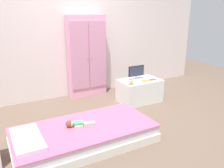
{
  "coord_description": "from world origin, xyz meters",
  "views": [
    {
      "loc": [
        -1.51,
        -2.89,
        1.68
      ],
      "look_at": [
        0.25,
        0.3,
        0.54
      ],
      "focal_mm": 37.22,
      "sensor_mm": 36.0,
      "label": 1
    }
  ],
  "objects_px": {
    "bed": "(85,135)",
    "tv_stand": "(139,91)",
    "wardrobe": "(87,56)",
    "rocking_horse_toy": "(132,81)",
    "book_red": "(153,80)",
    "tv_monitor": "(136,71)",
    "doll": "(75,124)",
    "book_orange": "(146,81)"
  },
  "relations": [
    {
      "from": "bed",
      "to": "book_red",
      "type": "xyz_separation_m",
      "value": [
        1.73,
        0.78,
        0.32
      ]
    },
    {
      "from": "tv_stand",
      "to": "rocking_horse_toy",
      "type": "height_order",
      "value": "rocking_horse_toy"
    },
    {
      "from": "doll",
      "to": "book_orange",
      "type": "xyz_separation_m",
      "value": [
        1.68,
        0.72,
        0.16
      ]
    },
    {
      "from": "wardrobe",
      "to": "rocking_horse_toy",
      "type": "relative_size",
      "value": 13.21
    },
    {
      "from": "rocking_horse_toy",
      "to": "doll",
      "type": "bearing_deg",
      "value": -153.23
    },
    {
      "from": "doll",
      "to": "wardrobe",
      "type": "height_order",
      "value": "wardrobe"
    },
    {
      "from": "bed",
      "to": "tv_stand",
      "type": "relative_size",
      "value": 2.32
    },
    {
      "from": "book_orange",
      "to": "book_red",
      "type": "xyz_separation_m",
      "value": [
        0.16,
        0.0,
        -0.0
      ]
    },
    {
      "from": "doll",
      "to": "rocking_horse_toy",
      "type": "xyz_separation_m",
      "value": [
        1.31,
        0.66,
        0.21
      ]
    },
    {
      "from": "bed",
      "to": "book_red",
      "type": "distance_m",
      "value": 1.93
    },
    {
      "from": "tv_stand",
      "to": "book_orange",
      "type": "relative_size",
      "value": 5.42
    },
    {
      "from": "doll",
      "to": "tv_stand",
      "type": "relative_size",
      "value": 0.49
    },
    {
      "from": "bed",
      "to": "tv_monitor",
      "type": "xyz_separation_m",
      "value": [
        1.49,
        0.98,
        0.47
      ]
    },
    {
      "from": "doll",
      "to": "rocking_horse_toy",
      "type": "height_order",
      "value": "rocking_horse_toy"
    },
    {
      "from": "tv_stand",
      "to": "tv_monitor",
      "type": "relative_size",
      "value": 2.33
    },
    {
      "from": "tv_stand",
      "to": "wardrobe",
      "type": "bearing_deg",
      "value": 130.69
    },
    {
      "from": "book_orange",
      "to": "tv_stand",
      "type": "bearing_deg",
      "value": 117.65
    },
    {
      "from": "bed",
      "to": "tv_monitor",
      "type": "height_order",
      "value": "tv_monitor"
    },
    {
      "from": "bed",
      "to": "tv_monitor",
      "type": "bearing_deg",
      "value": 33.43
    },
    {
      "from": "bed",
      "to": "book_red",
      "type": "relative_size",
      "value": 14.51
    },
    {
      "from": "tv_monitor",
      "to": "book_orange",
      "type": "distance_m",
      "value": 0.26
    },
    {
      "from": "book_red",
      "to": "tv_monitor",
      "type": "bearing_deg",
      "value": 141.12
    },
    {
      "from": "bed",
      "to": "book_orange",
      "type": "height_order",
      "value": "book_orange"
    },
    {
      "from": "bed",
      "to": "tv_monitor",
      "type": "relative_size",
      "value": 5.42
    },
    {
      "from": "wardrobe",
      "to": "tv_stand",
      "type": "bearing_deg",
      "value": -49.31
    },
    {
      "from": "rocking_horse_toy",
      "to": "book_orange",
      "type": "bearing_deg",
      "value": 8.88
    },
    {
      "from": "bed",
      "to": "rocking_horse_toy",
      "type": "height_order",
      "value": "rocking_horse_toy"
    },
    {
      "from": "doll",
      "to": "book_orange",
      "type": "relative_size",
      "value": 2.68
    },
    {
      "from": "rocking_horse_toy",
      "to": "bed",
      "type": "bearing_deg",
      "value": -149.06
    },
    {
      "from": "wardrobe",
      "to": "tv_stand",
      "type": "distance_m",
      "value": 1.26
    },
    {
      "from": "tv_stand",
      "to": "book_red",
      "type": "distance_m",
      "value": 0.33
    },
    {
      "from": "tv_monitor",
      "to": "book_orange",
      "type": "bearing_deg",
      "value": -65.93
    },
    {
      "from": "bed",
      "to": "tv_stand",
      "type": "height_order",
      "value": "tv_stand"
    },
    {
      "from": "doll",
      "to": "tv_monitor",
      "type": "relative_size",
      "value": 1.15
    },
    {
      "from": "wardrobe",
      "to": "tv_stand",
      "type": "xyz_separation_m",
      "value": [
        0.72,
        -0.84,
        -0.6
      ]
    },
    {
      "from": "book_orange",
      "to": "rocking_horse_toy",
      "type": "bearing_deg",
      "value": -171.12
    },
    {
      "from": "tv_stand",
      "to": "tv_monitor",
      "type": "bearing_deg",
      "value": 109.0
    },
    {
      "from": "book_orange",
      "to": "book_red",
      "type": "relative_size",
      "value": 1.15
    },
    {
      "from": "doll",
      "to": "bed",
      "type": "bearing_deg",
      "value": -31.76
    },
    {
      "from": "tv_monitor",
      "to": "rocking_horse_toy",
      "type": "relative_size",
      "value": 2.76
    },
    {
      "from": "bed",
      "to": "rocking_horse_toy",
      "type": "relative_size",
      "value": 14.94
    },
    {
      "from": "wardrobe",
      "to": "tv_monitor",
      "type": "bearing_deg",
      "value": -47.45
    }
  ]
}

